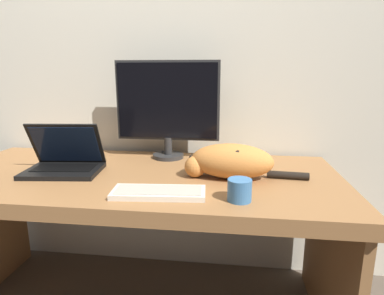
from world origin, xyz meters
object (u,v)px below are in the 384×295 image
monitor (168,106)px  coffee_mug (240,190)px  cat (230,161)px  laptop (65,162)px  external_keyboard (159,192)px

monitor → coffee_mug: 0.70m
cat → laptop: bearing=-174.4°
laptop → coffee_mug: bearing=-23.4°
external_keyboard → cat: 0.36m
monitor → cat: (0.33, -0.29, -0.20)m
cat → monitor: bearing=142.9°
external_keyboard → coffee_mug: size_ratio=4.13×
coffee_mug → external_keyboard: bearing=177.2°
external_keyboard → cat: cat is taller
laptop → cat: laptop is taller
monitor → coffee_mug: (0.36, -0.55, -0.23)m
laptop → cat: 0.74m
monitor → cat: size_ratio=1.02×
external_keyboard → coffee_mug: (0.29, -0.01, 0.03)m
monitor → laptop: 0.56m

